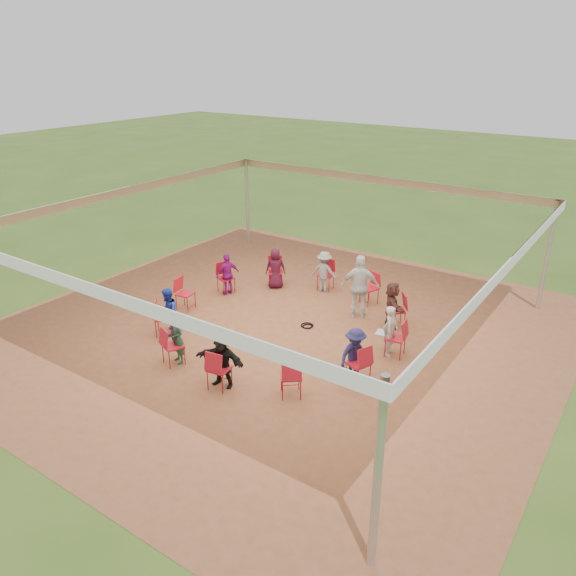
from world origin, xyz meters
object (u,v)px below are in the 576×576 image
Objects in this scene: person_seated_5 at (168,312)px; person_seated_7 at (222,360)px; chair_4 at (275,272)px; chair_5 at (226,278)px; person_seated_1 at (392,305)px; laptop at (384,331)px; standing_person at (360,287)px; chair_1 at (396,310)px; person_seated_3 at (276,268)px; chair_10 at (291,376)px; person_seated_4 at (228,274)px; chair_3 at (326,275)px; person_seated_8 at (355,355)px; chair_8 at (173,346)px; chair_9 at (219,369)px; chair_2 at (369,288)px; cable_coil at (307,326)px; chair_7 at (164,318)px; chair_11 at (358,364)px; chair_6 at (185,294)px; person_seated_0 at (391,331)px; person_seated_2 at (324,272)px; chair_0 at (396,338)px; person_seated_6 at (177,338)px.

person_seated_5 is 2.77m from person_seated_7.
chair_4 and chair_5 have the same top height.
chair_4 is 0.75× the size of person_seated_1.
standing_person is at bearing 35.67° from laptop.
laptop is (4.39, -1.86, 0.13)m from chair_4.
person_seated_3 reaches higher than chair_1.
person_seated_4 reaches higher than chair_10.
chair_3 is 4.90m from person_seated_8.
chair_1 is 1.00× the size of chair_8.
person_seated_5 reaches higher than chair_9.
chair_2 is 5.47m from person_seated_5.
chair_5 is 3.18m from cable_coil.
chair_11 is (4.95, 0.76, 0.00)m from chair_7.
chair_10 is at bearing 43.79° from person_seated_5.
chair_6 is 5.47m from person_seated_1.
person_seated_0 is at bearing 104.67° from chair_5.
person_seated_0 reaches higher than chair_10.
person_seated_2 is 1.00× the size of person_seated_5.
chair_3 is 4.09m from chair_6.
chair_9 is 0.75× the size of person_seated_2.
person_seated_1 and person_seated_4 have the same top height.
person_seated_8 reaches higher than chair_10.
person_seated_0 is 1.00× the size of person_seated_2.
chair_9 is (-2.42, -3.30, 0.00)m from chair_0.
standing_person is (2.22, 4.37, 0.25)m from person_seated_6.
person_seated_4 is 3.09m from cable_coil.
person_seated_1 is (4.41, 3.54, 0.16)m from chair_7.
person_seated_6 is 4.91m from standing_person.
person_seated_4 reaches higher than laptop.
laptop is at bearing 47.92° from chair_9.
chair_1 is at bearing 15.00° from chair_0.
chair_5 is (-5.55, 0.61, 0.00)m from chair_0.
standing_person is (0.78, 4.64, 0.41)m from chair_9.
person_seated_8 is (3.02, -3.86, 0.16)m from chair_3.
person_seated_7 is at bearing 60.00° from person_seated_4.
chair_3 and chair_10 have the same top height.
person_seated_0 reaches higher than chair_11.
person_seated_3 is 0.71× the size of standing_person.
person_seated_1 is (3.97, -0.52, 0.16)m from chair_4.
person_seated_6 reaches higher than chair_10.
person_seated_7 is (2.23, -4.99, 0.16)m from chair_4.
chair_0 and chair_5 have the same top height.
chair_5 is 1.00× the size of chair_10.
person_seated_5 is (-3.97, 0.52, 0.16)m from chair_10.
standing_person is at bearing 84.44° from chair_8.
chair_6 is at bearing 27.90° from person_seated_3.
chair_4 and chair_10 have the same top height.
chair_7 is 0.75× the size of person_seated_3.
person_seated_0 is at bearing 75.33° from chair_7.
person_seated_0 is 4.80m from person_seated_6.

